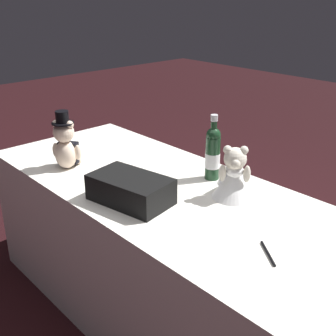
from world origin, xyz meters
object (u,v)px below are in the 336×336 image
at_px(champagne_bottle, 213,153).
at_px(signing_pen, 267,252).
at_px(teddy_bear_groom, 66,145).
at_px(teddy_bear_bride, 234,174).
at_px(gift_case_black, 131,189).

xyz_separation_m(champagne_bottle, signing_pen, (0.54, -0.33, -0.12)).
bearing_deg(teddy_bear_groom, signing_pen, 5.14).
height_order(teddy_bear_bride, signing_pen, teddy_bear_bride).
height_order(teddy_bear_bride, gift_case_black, teddy_bear_bride).
distance_m(signing_pen, gift_case_black, 0.62).
bearing_deg(teddy_bear_groom, gift_case_black, 0.17).
distance_m(teddy_bear_bride, champagne_bottle, 0.20).
distance_m(teddy_bear_groom, signing_pen, 1.13).
bearing_deg(champagne_bottle, gift_case_black, -99.39).
bearing_deg(champagne_bottle, signing_pen, -30.86).
relative_size(teddy_bear_groom, gift_case_black, 0.79).
relative_size(champagne_bottle, signing_pen, 2.47).
height_order(teddy_bear_groom, gift_case_black, teddy_bear_groom).
bearing_deg(teddy_bear_bride, gift_case_black, -125.15).
xyz_separation_m(teddy_bear_groom, gift_case_black, (0.51, 0.00, -0.06)).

